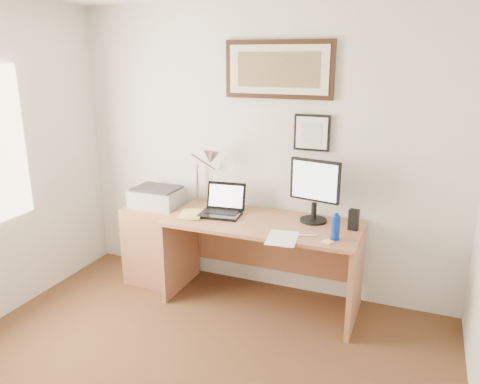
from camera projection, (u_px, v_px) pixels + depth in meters
The scene contains 17 objects.
wall_back at pixel (261, 152), 4.08m from camera, with size 3.50×0.02×2.50m, color silver.
side_cabinet at pixel (156, 244), 4.37m from camera, with size 0.50×0.40×0.73m, color #935B3D.
water_bottle at pixel (336, 228), 3.44m from camera, with size 0.06×0.06×0.18m, color #0B2795.
bottle_cap at pixel (336, 215), 3.41m from camera, with size 0.03×0.03×0.02m, color #0B2795.
speaker at pixel (354, 220), 3.64m from camera, with size 0.07×0.06×0.16m, color black.
paper_sheet_a at pixel (283, 239), 3.46m from camera, with size 0.19×0.28×0.00m, color white.
paper_sheet_b at pixel (282, 238), 3.48m from camera, with size 0.22×0.31×0.00m, color white.
sticky_pad at pixel (327, 242), 3.40m from camera, with size 0.07×0.07×0.01m, color #FDEA78.
marker_pen at pixel (308, 235), 3.52m from camera, with size 0.02×0.02×0.14m, color white.
book at pixel (180, 214), 3.98m from camera, with size 0.19×0.26×0.02m, color #CFBE61.
desk at pixel (265, 244), 3.98m from camera, with size 1.60×0.70×0.75m.
laptop at pixel (222, 208), 4.00m from camera, with size 0.37×0.33×0.26m.
lcd_monitor at pixel (315, 188), 3.75m from camera, with size 0.42×0.22×0.52m.
printer at pixel (157, 197), 4.27m from camera, with size 0.44×0.34×0.18m.
desk_lamp at pixel (210, 160), 4.08m from camera, with size 0.29×0.27×0.53m.
picture_large at pixel (278, 70), 3.81m from camera, with size 0.92×0.04×0.47m.
picture_small at pixel (312, 133), 3.84m from camera, with size 0.30×0.03×0.30m.
Camera 1 is at (1.32, -1.79, 2.06)m, focal length 35.00 mm.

